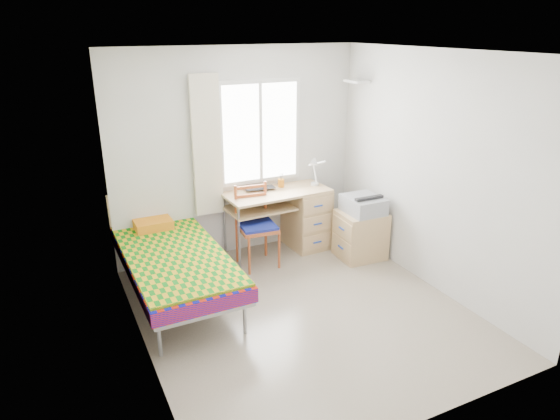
# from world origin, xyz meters

# --- Properties ---
(floor) EXTENTS (3.50, 3.50, 0.00)m
(floor) POSITION_xyz_m (0.00, 0.00, 0.00)
(floor) COLOR #BCAD93
(floor) RESTS_ON ground
(ceiling) EXTENTS (3.50, 3.50, 0.00)m
(ceiling) POSITION_xyz_m (0.00, 0.00, 2.60)
(ceiling) COLOR white
(ceiling) RESTS_ON wall_back
(wall_back) EXTENTS (3.20, 0.00, 3.20)m
(wall_back) POSITION_xyz_m (0.00, 1.75, 1.30)
(wall_back) COLOR silver
(wall_back) RESTS_ON ground
(wall_left) EXTENTS (0.00, 3.50, 3.50)m
(wall_left) POSITION_xyz_m (-1.60, 0.00, 1.30)
(wall_left) COLOR silver
(wall_left) RESTS_ON ground
(wall_right) EXTENTS (0.00, 3.50, 3.50)m
(wall_right) POSITION_xyz_m (1.60, 0.00, 1.30)
(wall_right) COLOR silver
(wall_right) RESTS_ON ground
(window) EXTENTS (1.10, 0.04, 1.30)m
(window) POSITION_xyz_m (0.30, 1.73, 1.55)
(window) COLOR white
(window) RESTS_ON wall_back
(curtain) EXTENTS (0.35, 0.05, 1.70)m
(curtain) POSITION_xyz_m (-0.42, 1.68, 1.45)
(curtain) COLOR beige
(curtain) RESTS_ON wall_back
(floating_shelf) EXTENTS (0.20, 0.32, 0.03)m
(floating_shelf) POSITION_xyz_m (1.49, 1.40, 2.15)
(floating_shelf) COLOR white
(floating_shelf) RESTS_ON wall_right
(bed) EXTENTS (1.03, 2.17, 0.93)m
(bed) POSITION_xyz_m (-1.10, 0.95, 0.45)
(bed) COLOR #95989D
(bed) RESTS_ON floor
(desk) EXTENTS (1.36, 0.67, 0.84)m
(desk) POSITION_xyz_m (0.76, 1.46, 0.45)
(desk) COLOR tan
(desk) RESTS_ON floor
(chair) EXTENTS (0.48, 0.48, 1.02)m
(chair) POSITION_xyz_m (0.03, 1.26, 0.57)
(chair) COLOR #964B1D
(chair) RESTS_ON floor
(cabinet) EXTENTS (0.59, 0.52, 0.61)m
(cabinet) POSITION_xyz_m (1.29, 0.85, 0.30)
(cabinet) COLOR tan
(cabinet) RESTS_ON floor
(printer) EXTENTS (0.44, 0.50, 0.21)m
(printer) POSITION_xyz_m (1.30, 0.85, 0.72)
(printer) COLOR #9A9DA2
(printer) RESTS_ON cabinet
(laptop) EXTENTS (0.42, 0.30, 0.03)m
(laptop) POSITION_xyz_m (0.22, 1.55, 0.85)
(laptop) COLOR black
(laptop) RESTS_ON desk
(pen_cup) EXTENTS (0.11, 0.11, 0.10)m
(pen_cup) POSITION_xyz_m (0.53, 1.60, 0.89)
(pen_cup) COLOR orange
(pen_cup) RESTS_ON desk
(task_lamp) EXTENTS (0.23, 0.32, 0.42)m
(task_lamp) POSITION_xyz_m (0.90, 1.36, 1.10)
(task_lamp) COLOR white
(task_lamp) RESTS_ON desk
(book) EXTENTS (0.24, 0.30, 0.02)m
(book) POSITION_xyz_m (0.19, 1.44, 0.59)
(book) COLOR gray
(book) RESTS_ON desk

